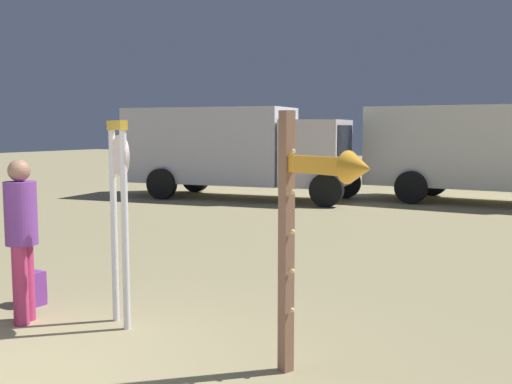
{
  "coord_description": "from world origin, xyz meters",
  "views": [
    {
      "loc": [
        4.21,
        -2.87,
        2.08
      ],
      "look_at": [
        -0.11,
        4.25,
        1.2
      ],
      "focal_mm": 42.62,
      "sensor_mm": 36.0,
      "label": 1
    }
  ],
  "objects_px": {
    "arrow_sign": "(313,210)",
    "box_truck_far": "(231,148)",
    "standing_clock": "(119,201)",
    "person_near_clock": "(22,232)",
    "backpack": "(32,288)",
    "box_truck_near": "(488,149)"
  },
  "relations": [
    {
      "from": "box_truck_near",
      "to": "box_truck_far",
      "type": "bearing_deg",
      "value": -159.47
    },
    {
      "from": "box_truck_near",
      "to": "box_truck_far",
      "type": "relative_size",
      "value": 0.98
    },
    {
      "from": "standing_clock",
      "to": "arrow_sign",
      "type": "bearing_deg",
      "value": -7.13
    },
    {
      "from": "standing_clock",
      "to": "box_truck_near",
      "type": "distance_m",
      "value": 13.04
    },
    {
      "from": "box_truck_near",
      "to": "person_near_clock",
      "type": "bearing_deg",
      "value": -99.33
    },
    {
      "from": "arrow_sign",
      "to": "backpack",
      "type": "bearing_deg",
      "value": 175.63
    },
    {
      "from": "arrow_sign",
      "to": "box_truck_far",
      "type": "distance_m",
      "value": 13.32
    },
    {
      "from": "arrow_sign",
      "to": "box_truck_far",
      "type": "bearing_deg",
      "value": 126.29
    },
    {
      "from": "arrow_sign",
      "to": "box_truck_near",
      "type": "xyz_separation_m",
      "value": [
        -1.11,
        13.28,
        0.07
      ]
    },
    {
      "from": "person_near_clock",
      "to": "box_truck_far",
      "type": "relative_size",
      "value": 0.25
    },
    {
      "from": "backpack",
      "to": "box_truck_near",
      "type": "distance_m",
      "value": 13.33
    },
    {
      "from": "person_near_clock",
      "to": "backpack",
      "type": "bearing_deg",
      "value": 135.11
    },
    {
      "from": "person_near_clock",
      "to": "backpack",
      "type": "xyz_separation_m",
      "value": [
        -0.48,
        0.48,
        -0.78
      ]
    },
    {
      "from": "person_near_clock",
      "to": "arrow_sign",
      "type": "bearing_deg",
      "value": 3.27
    },
    {
      "from": "person_near_clock",
      "to": "backpack",
      "type": "relative_size",
      "value": 4.37
    },
    {
      "from": "standing_clock",
      "to": "box_truck_far",
      "type": "xyz_separation_m",
      "value": [
        -5.51,
        10.44,
        0.17
      ]
    },
    {
      "from": "standing_clock",
      "to": "person_near_clock",
      "type": "relative_size",
      "value": 1.23
    },
    {
      "from": "person_near_clock",
      "to": "box_truck_near",
      "type": "relative_size",
      "value": 0.25
    },
    {
      "from": "standing_clock",
      "to": "box_truck_far",
      "type": "height_order",
      "value": "box_truck_far"
    },
    {
      "from": "person_near_clock",
      "to": "box_truck_far",
      "type": "bearing_deg",
      "value": 112.68
    },
    {
      "from": "box_truck_far",
      "to": "backpack",
      "type": "bearing_deg",
      "value": -68.64
    },
    {
      "from": "box_truck_far",
      "to": "standing_clock",
      "type": "bearing_deg",
      "value": -62.16
    }
  ]
}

